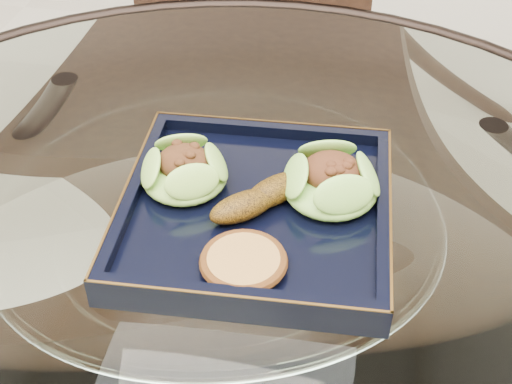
# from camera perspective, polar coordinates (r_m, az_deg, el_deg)

# --- Properties ---
(dining_table) EXTENTS (1.13, 1.13, 0.77)m
(dining_table) POSITION_cam_1_polar(r_m,az_deg,el_deg) (0.83, -2.63, -12.62)
(dining_table) COLOR white
(dining_table) RESTS_ON ground
(dining_chair) EXTENTS (0.46, 0.46, 1.03)m
(dining_chair) POSITION_cam_1_polar(r_m,az_deg,el_deg) (1.26, -1.28, 7.17)
(dining_chair) COLOR black
(dining_chair) RESTS_ON ground
(navy_plate) EXTENTS (0.29, 0.29, 0.02)m
(navy_plate) POSITION_cam_1_polar(r_m,az_deg,el_deg) (0.73, 0.00, -1.80)
(navy_plate) COLOR black
(navy_plate) RESTS_ON dining_table
(lettuce_wrap_left) EXTENTS (0.09, 0.09, 0.03)m
(lettuce_wrap_left) POSITION_cam_1_polar(r_m,az_deg,el_deg) (0.74, -5.75, 1.53)
(lettuce_wrap_left) COLOR #6EAB31
(lettuce_wrap_left) RESTS_ON navy_plate
(lettuce_wrap_right) EXTENTS (0.11, 0.11, 0.03)m
(lettuce_wrap_right) POSITION_cam_1_polar(r_m,az_deg,el_deg) (0.73, 6.02, 0.67)
(lettuce_wrap_right) COLOR #5AA530
(lettuce_wrap_right) RESTS_ON navy_plate
(roasted_plantain) EXTENTS (0.12, 0.13, 0.03)m
(roasted_plantain) POSITION_cam_1_polar(r_m,az_deg,el_deg) (0.72, 1.48, 0.12)
(roasted_plantain) COLOR #5E3B09
(roasted_plantain) RESTS_ON navy_plate
(crumb_patty) EXTENTS (0.09, 0.09, 0.01)m
(crumb_patty) POSITION_cam_1_polar(r_m,az_deg,el_deg) (0.66, -1.00, -5.69)
(crumb_patty) COLOR #B3773B
(crumb_patty) RESTS_ON navy_plate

